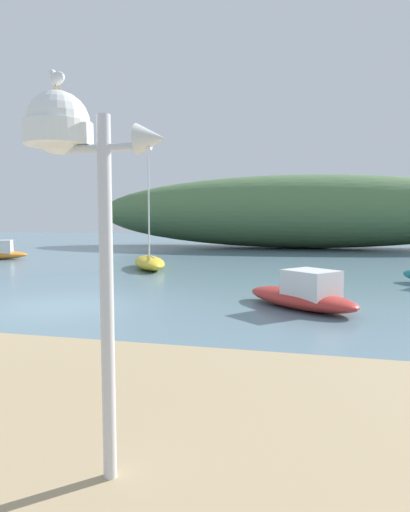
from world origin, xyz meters
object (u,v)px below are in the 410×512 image
object	(u,v)px
seagull_on_radar	(56,77)
sailboat_mid_channel	(149,262)
motorboat_inner_mooring	(303,294)
mast_structure	(72,155)

from	to	relation	value
seagull_on_radar	sailboat_mid_channel	size ratio (longest dim) A/B	0.05
motorboat_inner_mooring	sailboat_mid_channel	bearing A→B (deg)	133.36
seagull_on_radar	sailboat_mid_channel	bearing A→B (deg)	108.18
seagull_on_radar	motorboat_inner_mooring	size ratio (longest dim) A/B	0.07
seagull_on_radar	motorboat_inner_mooring	xyz separation A→B (m)	(2.05, 9.01, -3.36)
mast_structure	sailboat_mid_channel	bearing A→B (deg)	108.57
mast_structure	seagull_on_radar	distance (m)	0.68
mast_structure	motorboat_inner_mooring	world-z (taller)	mast_structure
motorboat_inner_mooring	sailboat_mid_channel	world-z (taller)	sailboat_mid_channel
seagull_on_radar	motorboat_inner_mooring	distance (m)	9.83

